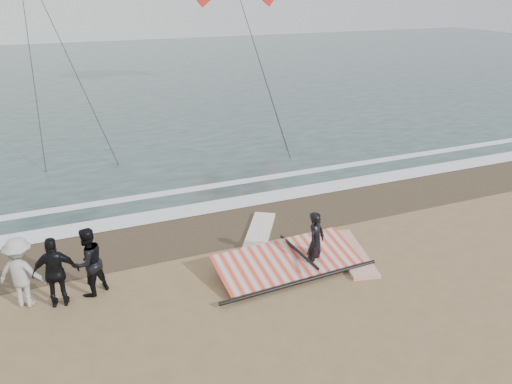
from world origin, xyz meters
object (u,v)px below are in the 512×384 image
sail_rig (283,261)px  man_main (316,241)px  board_white (351,253)px  board_cream (260,231)px

sail_rig → man_main: bearing=-27.8°
board_white → sail_rig: sail_rig is taller
board_white → sail_rig: size_ratio=0.59×
man_main → board_cream: size_ratio=0.66×
man_main → board_cream: 2.53m
board_cream → sail_rig: size_ratio=0.56×
man_main → sail_rig: 1.00m
man_main → sail_rig: man_main is taller
man_main → board_white: man_main is taller
board_white → board_cream: same height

